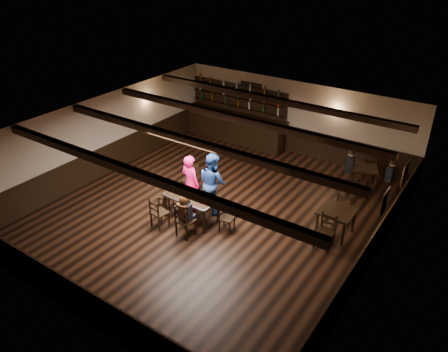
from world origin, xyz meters
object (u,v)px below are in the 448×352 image
Objects in this scene: chair_near_left at (157,211)px; woman_pink at (190,183)px; bar_counter at (236,123)px; cake at (181,190)px; dining_table at (191,199)px; chair_near_right at (183,219)px; man_blue at (212,182)px.

woman_pink reaches higher than chair_near_left.
bar_counter is (-1.54, 6.29, 0.20)m from chair_near_left.
chair_near_left is 0.21× the size of bar_counter.
cake is (0.12, 0.92, 0.27)m from chair_near_left.
woman_pink is 0.37m from cake.
bar_counter is (-2.06, 5.44, 0.06)m from dining_table.
chair_near_right reaches higher than chair_near_left.
chair_near_right is 0.53× the size of man_blue.
man_blue is at bearing -141.78° from woman_pink.
chair_near_left is 0.52× the size of woman_pink.
chair_near_left is at bearing -121.55° from dining_table.
dining_table is at bearing 95.14° from man_blue.
dining_table is 5.82m from bar_counter.
dining_table is 0.83m from man_blue.
bar_counter reaches higher than man_blue.
woman_pink is 0.40× the size of bar_counter.
woman_pink is (-0.70, 1.21, 0.31)m from chair_near_right.
cake is (-0.04, -0.36, -0.07)m from woman_pink.
woman_pink is 0.64m from man_blue.
bar_counter is at bearing 103.75° from chair_near_left.
chair_near_right is 1.44m from woman_pink.
dining_table is at bearing -69.28° from bar_counter.
man_blue is 0.41× the size of bar_counter.
chair_near_left is (-0.52, -0.85, -0.14)m from dining_table.
woman_pink reaches higher than dining_table.
woman_pink reaches higher than cake.
man_blue is (0.70, 1.62, 0.38)m from chair_near_left.
bar_counter reaches higher than chair_near_right.
bar_counter is at bearing 110.72° from dining_table.
dining_table is 0.35× the size of bar_counter.
man_blue is at bearing 66.60° from chair_near_left.
man_blue is at bearing 76.84° from dining_table.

